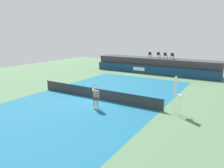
{
  "coord_description": "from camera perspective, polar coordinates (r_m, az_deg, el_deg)",
  "views": [
    {
      "loc": [
        10.64,
        -14.69,
        5.69
      ],
      "look_at": [
        0.46,
        2.0,
        1.0
      ],
      "focal_mm": 33.62,
      "sensor_mm": 36.0,
      "label": 1
    }
  ],
  "objects": [
    {
      "name": "ground_plane",
      "position": [
        21.42,
        0.35,
        -1.92
      ],
      "size": [
        48.0,
        48.0,
        0.0
      ],
      "primitive_type": "plane",
      "color": "#4C704C"
    },
    {
      "name": "court_inner",
      "position": [
        19.02,
        -4.32,
        -3.96
      ],
      "size": [
        12.0,
        22.0,
        0.0
      ],
      "primitive_type": "cube",
      "color": "#16597A",
      "rests_on": "ground"
    },
    {
      "name": "sponsor_wall",
      "position": [
        30.57,
        10.57,
        3.67
      ],
      "size": [
        18.0,
        0.22,
        1.2
      ],
      "color": "navy",
      "rests_on": "ground"
    },
    {
      "name": "spectator_platform",
      "position": [
        32.16,
        11.78,
        5.0
      ],
      "size": [
        18.0,
        2.8,
        2.2
      ],
      "primitive_type": "cube",
      "color": "#38383D",
      "rests_on": "ground"
    },
    {
      "name": "spectator_chair_far_left",
      "position": [
        32.0,
        10.33,
        7.9
      ],
      "size": [
        0.45,
        0.45,
        0.89
      ],
      "color": "#1E232D",
      "rests_on": "spectator_platform"
    },
    {
      "name": "spectator_chair_left",
      "position": [
        31.9,
        12.57,
        7.78
      ],
      "size": [
        0.44,
        0.44,
        0.89
      ],
      "color": "#1E232D",
      "rests_on": "spectator_platform"
    },
    {
      "name": "spectator_chair_center",
      "position": [
        31.32,
        14.32,
        7.58
      ],
      "size": [
        0.47,
        0.47,
        0.89
      ],
      "color": "#1E232D",
      "rests_on": "spectator_platform"
    },
    {
      "name": "spectator_chair_right",
      "position": [
        30.88,
        16.11,
        7.39
      ],
      "size": [
        0.47,
        0.47,
        0.89
      ],
      "color": "#1E232D",
      "rests_on": "spectator_platform"
    },
    {
      "name": "umpire_chair",
      "position": [
        15.68,
        17.04,
        -2.29
      ],
      "size": [
        0.47,
        0.47,
        2.76
      ],
      "color": "white",
      "rests_on": "ground"
    },
    {
      "name": "tennis_net",
      "position": [
        18.88,
        -4.35,
        -2.59
      ],
      "size": [
        12.4,
        0.02,
        0.95
      ],
      "primitive_type": "cube",
      "color": "#2D2D2D",
      "rests_on": "ground"
    },
    {
      "name": "net_post_near",
      "position": [
        22.95,
        -17.03,
        -0.19
      ],
      "size": [
        0.1,
        0.1,
        1.0
      ],
      "primitive_type": "cylinder",
      "color": "#4C4C51",
      "rests_on": "ground"
    },
    {
      "name": "net_post_far",
      "position": [
        16.21,
        13.85,
        -5.6
      ],
      "size": [
        0.1,
        0.1,
        1.0
      ],
      "primitive_type": "cylinder",
      "color": "#4C4C51",
      "rests_on": "ground"
    },
    {
      "name": "tennis_player",
      "position": [
        16.24,
        -4.48,
        -3.5
      ],
      "size": [
        1.05,
        1.05,
        1.77
      ],
      "color": "white",
      "rests_on": "court_inner"
    }
  ]
}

